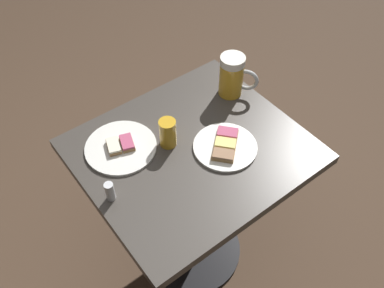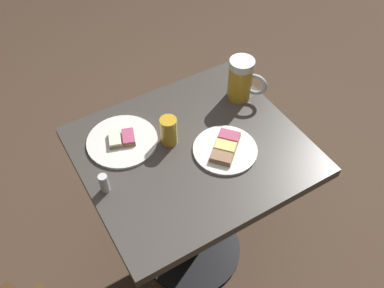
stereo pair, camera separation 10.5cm
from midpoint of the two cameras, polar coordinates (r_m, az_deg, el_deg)
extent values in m
plane|color=#4C3828|center=(1.99, -1.56, -14.14)|extent=(6.00, 6.00, 0.00)
cylinder|color=black|center=(1.98, -1.57, -14.04)|extent=(0.44, 0.44, 0.01)
cylinder|color=black|center=(1.68, -1.82, -8.61)|extent=(0.09, 0.09, 0.68)
cube|color=#423D38|center=(1.40, -2.15, -1.11)|extent=(0.73, 0.64, 0.04)
cylinder|color=white|center=(1.39, 2.37, -0.49)|extent=(0.21, 0.21, 0.01)
cube|color=#9E7547|center=(1.35, 2.03, -1.72)|extent=(0.08, 0.08, 0.01)
cube|color=#997051|center=(1.34, 2.04, -1.45)|extent=(0.08, 0.08, 0.01)
cube|color=#9E7547|center=(1.38, 2.38, -0.19)|extent=(0.08, 0.08, 0.01)
cube|color=#EFE07A|center=(1.37, 2.39, 0.09)|extent=(0.08, 0.08, 0.01)
cube|color=#9E7547|center=(1.41, 2.72, 1.28)|extent=(0.08, 0.08, 0.01)
cube|color=#BC4C70|center=(1.40, 2.73, 1.55)|extent=(0.08, 0.08, 0.01)
cylinder|color=white|center=(1.41, -11.77, -0.54)|extent=(0.24, 0.24, 0.01)
cube|color=#9E7547|center=(1.41, -12.73, -0.47)|extent=(0.06, 0.08, 0.01)
cube|color=white|center=(1.40, -12.80, -0.20)|extent=(0.06, 0.08, 0.01)
cube|color=#9E7547|center=(1.41, -10.96, -0.03)|extent=(0.06, 0.08, 0.01)
cube|color=#BC4C70|center=(1.40, -11.01, 0.24)|extent=(0.06, 0.08, 0.01)
cylinder|color=gold|center=(1.54, 3.38, 8.79)|extent=(0.09, 0.09, 0.13)
cylinder|color=white|center=(1.49, 3.52, 11.19)|extent=(0.09, 0.09, 0.03)
torus|color=silver|center=(1.53, 5.45, 8.60)|extent=(0.06, 0.08, 0.09)
cylinder|color=gold|center=(1.37, -5.53, 1.41)|extent=(0.06, 0.06, 0.10)
cylinder|color=silver|center=(1.28, -13.47, -6.41)|extent=(0.03, 0.03, 0.07)
camera|label=1|loc=(0.05, -92.20, -2.51)|focal=39.16mm
camera|label=2|loc=(0.05, 87.80, 2.51)|focal=39.16mm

